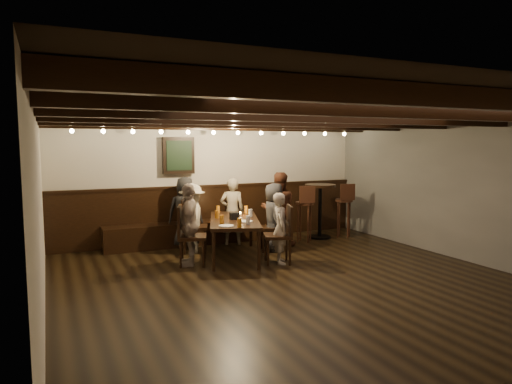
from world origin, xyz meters
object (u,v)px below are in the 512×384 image
person_right_near (274,217)px  high_top_table (320,203)px  chair_right_far (279,246)px  chair_left_near (194,236)px  person_bench_left (185,212)px  person_bench_right (279,209)px  chair_left_far (191,247)px  bar_stool_right (344,217)px  chair_right_near (272,236)px  person_left_far (189,225)px  person_right_far (281,228)px  person_bench_centre (232,211)px  dining_table (234,222)px  person_left_near (192,218)px  bar_stool_left (304,221)px

person_right_near → high_top_table: 1.54m
chair_right_far → person_right_near: person_right_near is taller
chair_left_near → person_bench_left: (-0.02, 0.48, 0.38)m
chair_left_near → person_bench_right: (1.68, -0.13, 0.42)m
chair_left_far → bar_stool_right: bar_stool_right is taller
chair_right_near → bar_stool_right: bearing=-56.9°
person_left_far → person_right_far: size_ratio=1.14×
person_left_far → chair_left_near: bearing=178.1°
person_bench_centre → person_right_far: bearing=116.6°
person_bench_centre → person_right_near: size_ratio=1.04×
chair_left_far → person_bench_right: person_bench_right is taller
dining_table → person_left_far: (-0.86, -0.17, 0.05)m
person_left_near → person_right_near: 1.50m
person_left_far → chair_right_near: bearing=121.5°
dining_table → person_bench_centre: person_bench_centre is taller
chair_right_far → person_left_far: person_left_far is taller
person_bench_right → bar_stool_left: (0.61, 0.04, -0.29)m
chair_right_near → person_bench_centre: person_bench_centre is taller
chair_left_far → person_left_far: bearing=-90.0°
person_bench_centre → high_top_table: size_ratio=1.16×
chair_left_near → person_right_near: 1.51m
chair_right_near → chair_right_far: chair_right_far is taller
chair_right_far → person_bench_right: (0.63, 1.21, 0.42)m
chair_right_near → person_right_far: size_ratio=0.77×
chair_right_far → person_left_far: size_ratio=0.72×
person_right_near → bar_stool_right: bearing=-56.4°
person_left_near → bar_stool_right: (3.31, -0.04, -0.20)m
high_top_table → person_bench_centre: bearing=174.1°
person_bench_centre → person_right_far: size_ratio=1.12×
chair_right_near → person_right_near: person_right_near is taller
chair_left_far → high_top_table: size_ratio=0.86×
chair_left_far → bar_stool_left: 2.70m
person_bench_right → person_right_near: (-0.29, -0.37, -0.09)m
chair_right_far → bar_stool_right: size_ratio=0.84×
chair_right_far → high_top_table: size_ratio=0.85×
person_right_far → person_bench_centre: bearing=26.6°
person_bench_left → bar_stool_right: (3.30, -0.52, -0.25)m
dining_table → person_bench_left: (-0.54, 1.15, 0.06)m
person_left_near → person_left_far: 0.90m
bar_stool_left → bar_stool_right: (1.00, 0.05, 0.00)m
chair_right_near → chair_left_far: bearing=122.0°
chair_left_far → chair_right_far: (1.36, -0.49, -0.01)m
person_bench_left → bar_stool_right: person_bench_left is taller
person_left_far → bar_stool_right: bearing=122.4°
person_bench_centre → person_right_far: 1.68m
person_right_far → dining_table: bearing=59.0°
person_right_far → person_right_near: bearing=-0.0°
person_bench_left → person_bench_right: 1.80m
dining_table → person_bench_left: size_ratio=1.46×
dining_table → chair_left_far: chair_left_far is taller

